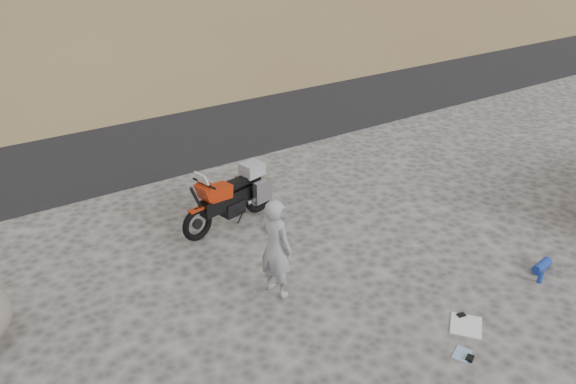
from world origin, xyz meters
The scene contains 10 objects.
ground centered at (0.00, 0.00, 0.00)m, with size 140.00×140.00×0.00m, color #454240.
road centered at (0.00, 9.00, 0.00)m, with size 120.00×7.00×0.05m, color black.
motorcycle centered at (-0.42, 2.93, 0.56)m, with size 2.19×0.92×1.32m.
man centered at (-0.95, 0.59, 0.00)m, with size 0.61×0.40×1.66m, color gray.
gear_white_cloth centered at (0.92, -1.65, 0.01)m, with size 0.49×0.44×0.02m, color white.
gear_blue_mat centered at (3.10, -1.40, 0.08)m, with size 0.17×0.17×0.42m, color navy.
gear_bottle centered at (2.76, -1.60, 0.12)m, with size 0.08×0.08×0.23m, color navy.
gear_glove_a centered at (1.03, -1.46, 0.02)m, with size 0.12×0.09×0.03m, color black.
gear_glove_b centered at (0.41, -2.14, 0.02)m, with size 0.12×0.09×0.04m, color black.
gear_blue_cloth centered at (0.40, -2.02, 0.01)m, with size 0.29×0.21×0.01m, color #7EA3C4.
Camera 1 is at (-4.86, -5.55, 5.45)m, focal length 35.00 mm.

